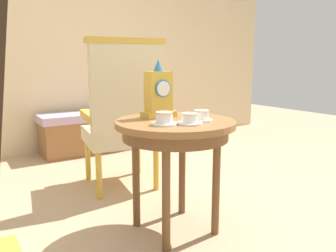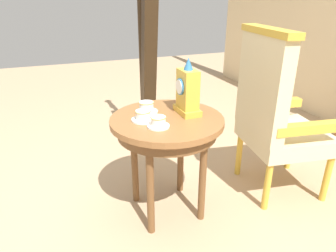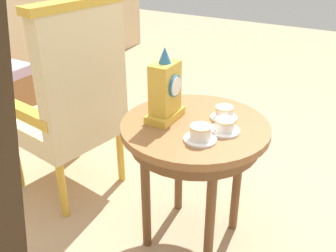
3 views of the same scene
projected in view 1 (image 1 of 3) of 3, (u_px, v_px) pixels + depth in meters
ground_plane at (165, 229)px, 2.01m from camera, size 10.00×10.00×0.00m
wall_back at (53, 22)px, 3.61m from camera, size 6.00×0.10×2.80m
side_table at (175, 134)px, 1.90m from camera, size 0.67×0.67×0.66m
teacup_left at (164, 119)px, 1.74m from camera, size 0.14×0.14×0.07m
teacup_right at (189, 119)px, 1.76m from camera, size 0.14×0.14×0.06m
teacup_center at (201, 116)px, 1.86m from camera, size 0.12×0.12×0.06m
mantel_clock at (159, 94)px, 1.96m from camera, size 0.19×0.11×0.34m
armchair at (123, 114)px, 2.54m from camera, size 0.62×0.61×1.14m
window_bench at (89, 132)px, 3.71m from camera, size 1.03×0.40×0.44m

